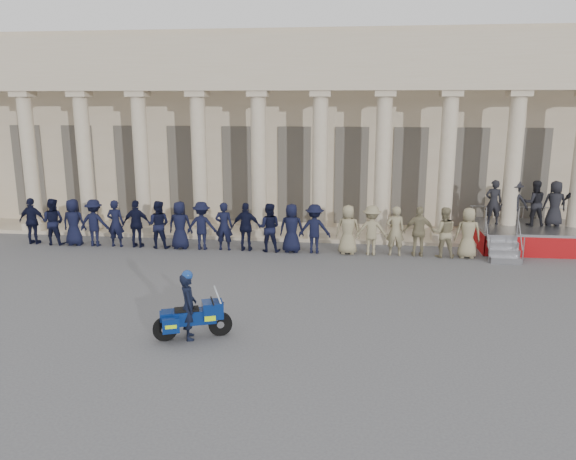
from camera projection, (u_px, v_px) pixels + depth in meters
The scene contains 6 objects.
ground at pixel (257, 303), 16.70m from camera, with size 90.00×90.00×0.00m, color #4E4E51.
building at pixel (304, 127), 29.94m from camera, with size 40.00×12.50×9.00m.
officer_rank at pixel (238, 227), 22.41m from camera, with size 18.74×0.74×1.95m.
reviewing_stand at pixel (533, 211), 22.73m from camera, with size 4.48×4.24×2.75m.
motorcycle at pixel (193, 317), 14.16m from camera, with size 1.91×1.14×1.28m.
rider at pixel (188, 305), 14.06m from camera, with size 0.61×0.73×1.80m.
Camera 1 is at (2.84, -15.55, 5.89)m, focal length 35.00 mm.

